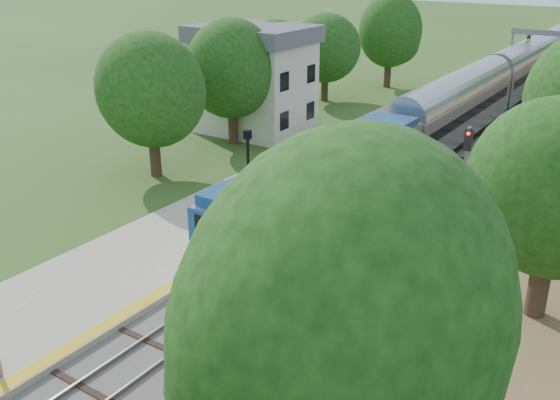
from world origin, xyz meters
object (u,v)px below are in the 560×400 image
Objects in this scene: station_building at (253,79)px; signal_gantry at (556,46)px; signal_farside at (464,178)px; lamppost_far at (248,181)px.

station_building is 1.02× the size of signal_gantry.
station_building is 23.44m from signal_farside.
signal_gantry is at bearing 95.77° from signal_farside.
station_building is 18.05m from lamppost_far.
signal_gantry is at bearing 56.62° from station_building.
station_building is 1.82× the size of lamppost_far.
lamppost_far is 10.32m from signal_farside.
signal_farside is (3.73, -36.88, -1.03)m from signal_gantry.
signal_farside is (9.84, 2.81, 1.30)m from lamppost_far.
station_building is at bearing 149.52° from signal_farside.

